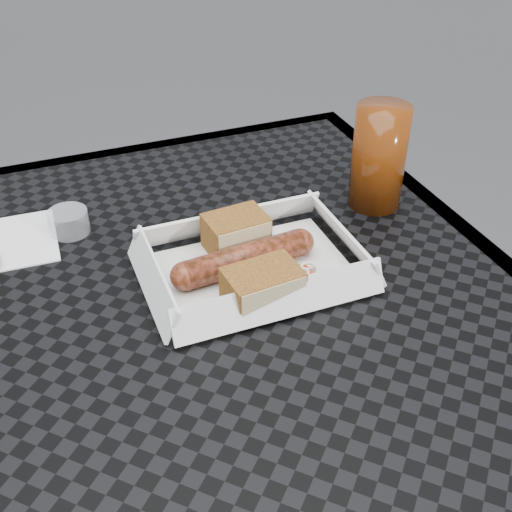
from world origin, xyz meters
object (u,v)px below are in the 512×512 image
Objects in this scene: food_tray at (253,271)px; bratwurst at (244,259)px; patio_table at (180,353)px; drink_glass at (379,157)px.

bratwurst is (-0.01, 0.00, 0.02)m from food_tray.
food_tray is (0.10, 0.02, 0.08)m from patio_table.
patio_table is 5.75× the size of drink_glass.
food_tray is 0.02m from bratwurst.
bratwurst is 0.24m from drink_glass.
patio_table is 0.13m from food_tray.
patio_table is at bearing -167.99° from food_tray.
drink_glass is (0.22, 0.08, 0.05)m from bratwurst.
bratwurst is 1.29× the size of drink_glass.
bratwurst is (0.09, 0.02, 0.10)m from patio_table.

